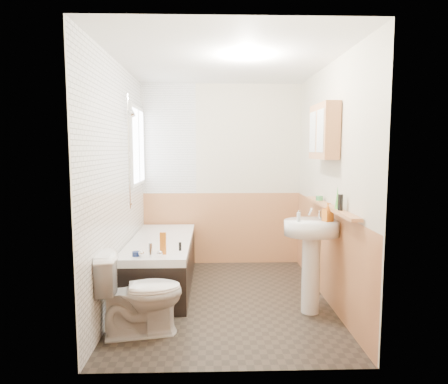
% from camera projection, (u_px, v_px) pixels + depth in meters
% --- Properties ---
extents(floor, '(2.80, 2.80, 0.00)m').
position_uv_depth(floor, '(224.00, 299.00, 4.30)').
color(floor, black).
rests_on(floor, ground).
extents(ceiling, '(2.80, 2.80, 0.00)m').
position_uv_depth(ceiling, '(224.00, 61.00, 4.03)').
color(ceiling, white).
rests_on(ceiling, ground).
extents(wall_back, '(2.20, 0.02, 2.50)m').
position_uv_depth(wall_back, '(221.00, 175.00, 5.57)').
color(wall_back, beige).
rests_on(wall_back, ground).
extents(wall_front, '(2.20, 0.02, 2.50)m').
position_uv_depth(wall_front, '(231.00, 202.00, 2.77)').
color(wall_front, beige).
rests_on(wall_front, ground).
extents(wall_left, '(0.02, 2.80, 2.50)m').
position_uv_depth(wall_left, '(118.00, 184.00, 4.13)').
color(wall_left, beige).
rests_on(wall_left, ground).
extents(wall_right, '(0.02, 2.80, 2.50)m').
position_uv_depth(wall_right, '(330.00, 184.00, 4.20)').
color(wall_right, beige).
rests_on(wall_right, ground).
extents(wainscot_right, '(0.01, 2.80, 1.00)m').
position_uv_depth(wainscot_right, '(326.00, 253.00, 4.28)').
color(wainscot_right, tan).
rests_on(wainscot_right, wall_right).
extents(wainscot_front, '(2.20, 0.01, 1.00)m').
position_uv_depth(wainscot_front, '(230.00, 305.00, 2.87)').
color(wainscot_front, tan).
rests_on(wainscot_front, wall_front).
extents(wainscot_back, '(2.20, 0.01, 1.00)m').
position_uv_depth(wainscot_back, '(221.00, 228.00, 5.63)').
color(wainscot_back, tan).
rests_on(wainscot_back, wall_back).
extents(tile_cladding_left, '(0.01, 2.80, 2.50)m').
position_uv_depth(tile_cladding_left, '(120.00, 184.00, 4.13)').
color(tile_cladding_left, white).
rests_on(tile_cladding_left, wall_left).
extents(tile_return_back, '(0.75, 0.01, 1.50)m').
position_uv_depth(tile_return_back, '(169.00, 139.00, 5.47)').
color(tile_return_back, white).
rests_on(tile_return_back, wall_back).
extents(window, '(0.03, 0.79, 0.99)m').
position_uv_depth(window, '(138.00, 146.00, 5.04)').
color(window, white).
rests_on(window, wall_left).
extents(bathtub, '(0.70, 1.78, 0.71)m').
position_uv_depth(bathtub, '(161.00, 262.00, 4.69)').
color(bathtub, black).
rests_on(bathtub, floor).
extents(shower_riser, '(0.11, 0.08, 1.26)m').
position_uv_depth(shower_riser, '(129.00, 143.00, 4.39)').
color(shower_riser, silver).
rests_on(shower_riser, wall_left).
extents(toilet, '(0.81, 0.54, 0.73)m').
position_uv_depth(toilet, '(140.00, 294.00, 3.47)').
color(toilet, white).
rests_on(toilet, floor).
extents(sink, '(0.54, 0.44, 1.04)m').
position_uv_depth(sink, '(311.00, 247.00, 3.90)').
color(sink, white).
rests_on(sink, floor).
extents(pine_shelf, '(0.10, 1.52, 0.03)m').
position_uv_depth(pine_shelf, '(330.00, 207.00, 3.96)').
color(pine_shelf, tan).
rests_on(pine_shelf, wall_right).
extents(medicine_cabinet, '(0.16, 0.62, 0.56)m').
position_uv_depth(medicine_cabinet, '(324.00, 132.00, 4.07)').
color(medicine_cabinet, tan).
rests_on(medicine_cabinet, wall_right).
extents(foam_can, '(0.05, 0.05, 0.15)m').
position_uv_depth(foam_can, '(340.00, 202.00, 3.63)').
color(foam_can, black).
rests_on(foam_can, pine_shelf).
extents(green_bottle, '(0.05, 0.05, 0.22)m').
position_uv_depth(green_bottle, '(337.00, 197.00, 3.72)').
color(green_bottle, '#59C647').
rests_on(green_bottle, pine_shelf).
extents(black_jar, '(0.08, 0.08, 0.05)m').
position_uv_depth(black_jar, '(319.00, 198.00, 4.34)').
color(black_jar, '#388447').
rests_on(black_jar, pine_shelf).
extents(soap_bottle, '(0.14, 0.20, 0.08)m').
position_uv_depth(soap_bottle, '(328.00, 217.00, 3.82)').
color(soap_bottle, orange).
rests_on(soap_bottle, sink).
extents(clear_bottle, '(0.04, 0.04, 0.09)m').
position_uv_depth(clear_bottle, '(299.00, 217.00, 3.80)').
color(clear_bottle, silver).
rests_on(clear_bottle, sink).
extents(blue_gel, '(0.06, 0.04, 0.22)m').
position_uv_depth(blue_gel, '(163.00, 243.00, 3.98)').
color(blue_gel, orange).
rests_on(blue_gel, bathtub).
extents(cream_jar, '(0.08, 0.08, 0.05)m').
position_uv_depth(cream_jar, '(136.00, 254.00, 3.92)').
color(cream_jar, navy).
rests_on(cream_jar, bathtub).
extents(orange_bottle, '(0.03, 0.03, 0.09)m').
position_uv_depth(orange_bottle, '(180.00, 246.00, 4.13)').
color(orange_bottle, black).
rests_on(orange_bottle, bathtub).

